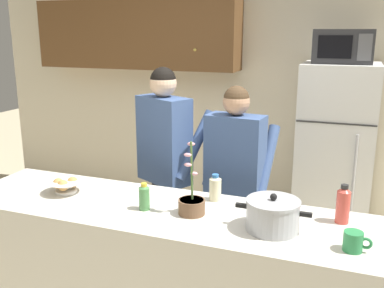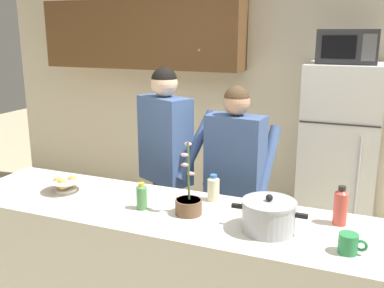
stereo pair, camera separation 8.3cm
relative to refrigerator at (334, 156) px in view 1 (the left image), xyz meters
The scene contains 13 objects.
back_wall_unit 1.35m from the refrigerator, 160.67° to the left, with size 6.00×0.48×2.60m.
kitchen_island 2.08m from the refrigerator, 115.37° to the right, with size 2.49×0.68×0.92m, color silver.
refrigerator is the anchor object (origin of this frame).
microwave 0.96m from the refrigerator, 89.93° to the right, with size 0.48×0.37×0.28m.
person_near_pot 1.62m from the refrigerator, 136.24° to the right, with size 0.62×0.57×1.67m.
person_by_sink 1.30m from the refrigerator, 118.34° to the right, with size 0.51×0.44×1.56m.
cooking_pot 1.92m from the refrigerator, 96.24° to the right, with size 0.39×0.28×0.20m.
coffee_mug 2.01m from the refrigerator, 84.63° to the right, with size 0.13×0.09×0.10m.
bread_bowl 2.39m from the refrigerator, 129.79° to the right, with size 0.25×0.25×0.10m.
bottle_near_edge 2.13m from the refrigerator, 116.43° to the right, with size 0.06×0.06×0.16m.
bottle_mid_counter 1.70m from the refrigerator, 85.79° to the right, with size 0.07×0.07×0.21m.
bottle_far_corner 1.74m from the refrigerator, 110.59° to the right, with size 0.07×0.07×0.16m.
potted_orchid 1.98m from the refrigerator, 109.75° to the right, with size 0.15×0.15×0.42m.
Camera 1 is at (1.02, -2.15, 1.92)m, focal length 41.07 mm.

